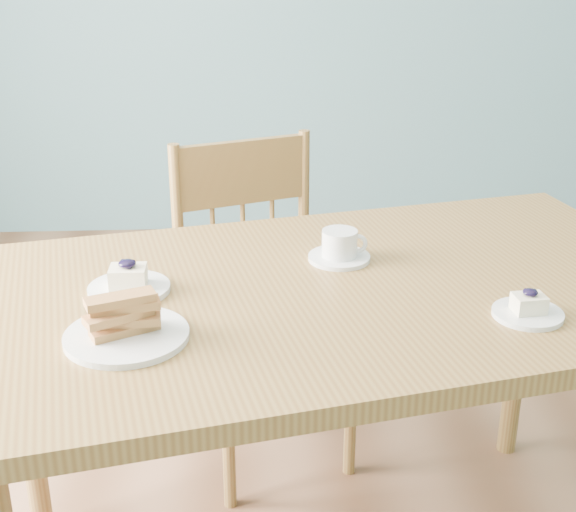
% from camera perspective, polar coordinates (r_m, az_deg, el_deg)
% --- Properties ---
extents(room, '(5.01, 5.01, 2.71)m').
position_cam_1_polar(room, '(1.64, 15.23, 15.77)').
color(room, '#8E6042').
rests_on(room, ground).
extents(dining_table, '(1.68, 1.19, 0.82)m').
position_cam_1_polar(dining_table, '(1.73, 3.71, -4.49)').
color(dining_table, olive).
rests_on(dining_table, ground).
extents(dining_chair, '(0.56, 0.54, 0.96)m').
position_cam_1_polar(dining_chair, '(2.34, -1.90, -3.55)').
color(dining_chair, olive).
rests_on(dining_chair, ground).
extents(cheesecake_plate_near, '(0.14, 0.14, 0.06)m').
position_cam_1_polar(cheesecake_plate_near, '(1.62, 16.71, -3.65)').
color(cheesecake_plate_near, silver).
rests_on(cheesecake_plate_near, dining_table).
extents(cheesecake_plate_far, '(0.17, 0.17, 0.07)m').
position_cam_1_polar(cheesecake_plate_far, '(1.69, -11.26, -1.94)').
color(cheesecake_plate_far, silver).
rests_on(cheesecake_plate_far, dining_table).
extents(coffee_cup, '(0.14, 0.14, 0.07)m').
position_cam_1_polar(coffee_cup, '(1.81, 3.72, 0.61)').
color(coffee_cup, silver).
rests_on(coffee_cup, dining_table).
extents(biscotti_plate, '(0.23, 0.23, 0.09)m').
position_cam_1_polar(biscotti_plate, '(1.50, -11.47, -4.85)').
color(biscotti_plate, silver).
rests_on(biscotti_plate, dining_table).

